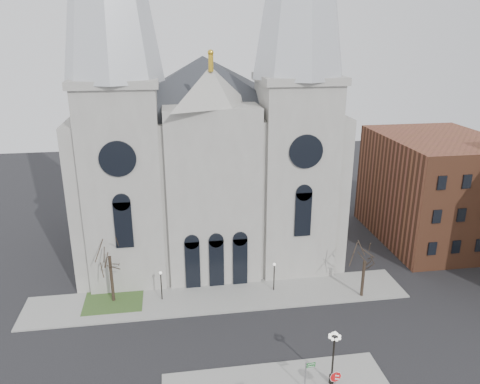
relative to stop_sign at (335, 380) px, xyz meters
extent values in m
plane|color=black|center=(-6.99, 4.88, -2.03)|extent=(160.00, 160.00, 0.00)
cube|color=gray|center=(-6.99, 15.88, -1.96)|extent=(40.00, 6.00, 0.14)
cube|color=#314F22|center=(-17.99, 16.88, -1.94)|extent=(6.00, 5.00, 0.18)
cube|color=gray|center=(-6.99, 30.88, 6.97)|extent=(30.00, 24.00, 18.00)
pyramid|color=#2D3035|center=(-6.99, 30.88, 21.97)|extent=(33.00, 26.40, 6.00)
cube|color=gray|center=(-16.49, 22.38, 8.97)|extent=(8.00, 8.00, 22.00)
cylinder|color=black|center=(-16.49, 18.33, 12.97)|extent=(3.60, 0.30, 3.60)
cube|color=gray|center=(2.51, 22.38, 8.97)|extent=(8.00, 8.00, 22.00)
cylinder|color=black|center=(2.51, 18.33, 12.97)|extent=(3.60, 0.30, 3.60)
cube|color=gray|center=(-6.99, 20.88, 7.72)|extent=(10.00, 5.00, 19.50)
pyramid|color=gray|center=(-6.99, 20.88, 19.47)|extent=(11.00, 5.00, 4.00)
cube|color=brown|center=(23.01, 26.88, 4.97)|extent=(14.00, 18.00, 14.00)
cylinder|color=black|center=(-17.99, 16.88, 0.60)|extent=(0.32, 0.32, 5.25)
cylinder|color=black|center=(8.01, 13.88, 0.07)|extent=(0.32, 0.32, 4.20)
cylinder|color=black|center=(-12.99, 16.38, -0.39)|extent=(0.12, 0.12, 3.00)
sphere|color=white|center=(-12.99, 16.38, 1.21)|extent=(0.32, 0.32, 0.32)
cylinder|color=black|center=(-0.99, 16.38, -0.39)|extent=(0.12, 0.12, 3.00)
sphere|color=white|center=(-0.99, 16.38, 1.21)|extent=(0.32, 0.32, 0.32)
cylinder|color=red|center=(0.00, 0.00, 0.30)|extent=(0.86, 0.32, 0.90)
cylinder|color=white|center=(0.00, 0.00, 0.30)|extent=(0.92, 0.32, 0.96)
cube|color=white|center=(0.00, 0.00, 0.44)|extent=(0.47, 0.17, 0.11)
cube|color=white|center=(0.00, 0.00, 0.15)|extent=(0.54, 0.19, 0.11)
cylinder|color=black|center=(0.42, 1.79, 0.25)|extent=(0.15, 0.15, 4.28)
cylinder|color=black|center=(0.42, 1.79, -1.51)|extent=(0.41, 0.41, 0.74)
sphere|color=white|center=(0.42, 1.79, 2.82)|extent=(0.30, 0.30, 0.30)
cylinder|color=slate|center=(-1.87, 1.45, -0.62)|extent=(0.10, 0.10, 2.53)
cube|color=#0D5E1A|center=(-1.47, 1.47, 0.47)|extent=(0.71, 0.07, 0.17)
cube|color=#0D5E1A|center=(-1.47, 1.47, 0.24)|extent=(0.71, 0.07, 0.17)
camera|label=1|loc=(-11.45, -27.10, 24.78)|focal=35.00mm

